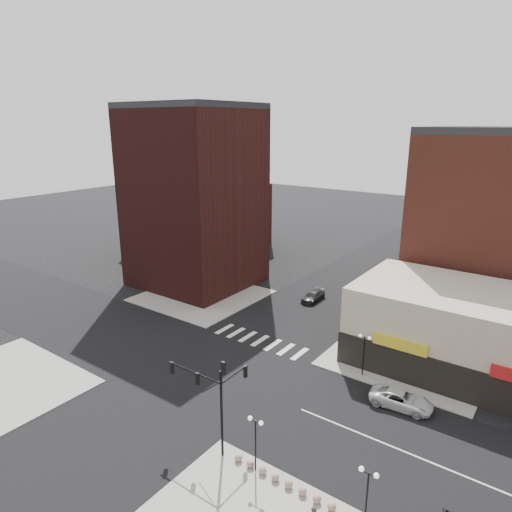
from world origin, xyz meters
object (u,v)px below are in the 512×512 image
Objects in this scene: traffic_signal at (214,390)px; street_lamp_se_b at (368,484)px; street_lamp_se_a at (255,431)px; white_suv at (401,399)px; street_lamp_ne at (364,345)px; dark_sedan_north at (313,296)px.

street_lamp_se_b is (11.76, -0.17, -1.67)m from traffic_signal.
street_lamp_se_a is at bearing 180.00° from street_lamp_se_b.
white_suv is at bearing 66.94° from street_lamp_se_a.
street_lamp_ne is 0.93× the size of dark_sedan_north.
traffic_signal is at bearing 138.91° from white_suv.
white_suv is 24.37m from dark_sedan_north.
street_lamp_se_b is 0.93× the size of dark_sedan_north.
street_lamp_ne reaches higher than dark_sedan_north.
white_suv is (9.42, 13.12, -4.24)m from traffic_signal.
white_suv is at bearing 54.32° from traffic_signal.
dark_sedan_north is at bearing 41.26° from white_suv.
street_lamp_se_b is 1.00× the size of street_lamp_ne.
street_lamp_ne is 0.80× the size of white_suv.
street_lamp_se_b is 0.80× the size of white_suv.
white_suv is at bearing 99.99° from street_lamp_se_b.
white_suv is (4.66, -2.71, -2.57)m from street_lamp_ne.
street_lamp_se_a is 14.67m from white_suv.
dark_sedan_north is at bearing 105.55° from traffic_signal.
street_lamp_se_b reaches higher than white_suv.
traffic_signal is 11.88m from street_lamp_se_b.
street_lamp_se_b is 17.46m from street_lamp_ne.
street_lamp_se_a is 0.93× the size of dark_sedan_north.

